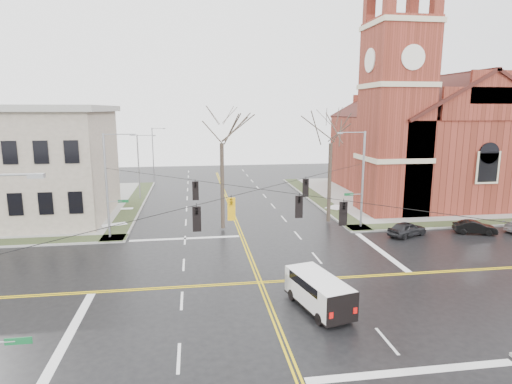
{
  "coord_description": "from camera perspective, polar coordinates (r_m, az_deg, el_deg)",
  "views": [
    {
      "loc": [
        -4.1,
        -25.93,
        11.09
      ],
      "look_at": [
        0.62,
        6.0,
        4.85
      ],
      "focal_mm": 30.0,
      "sensor_mm": 36.0,
      "label": 1
    }
  ],
  "objects": [
    {
      "name": "tree_nw_far",
      "position": [
        41.75,
        -24.22,
        6.39
      ],
      "size": [
        4.0,
        4.0,
        11.71
      ],
      "color": "#322920",
      "rests_on": "ground"
    },
    {
      "name": "parked_car_a",
      "position": [
        40.43,
        19.48,
        -4.66
      ],
      "size": [
        4.16,
        2.95,
        1.31
      ],
      "primitive_type": "imported",
      "rotation": [
        0.0,
        0.0,
        1.98
      ],
      "color": "black",
      "rests_on": "ground"
    },
    {
      "name": "sidewalks",
      "position": [
        28.47,
        0.55,
        -11.82
      ],
      "size": [
        80.0,
        80.0,
        0.17
      ],
      "color": "gray",
      "rests_on": "ground"
    },
    {
      "name": "traffic_signals",
      "position": [
        26.21,
        0.79,
        -1.49
      ],
      "size": [
        8.21,
        8.26,
        1.3
      ],
      "color": "black",
      "rests_on": "ground"
    },
    {
      "name": "tree_ne",
      "position": [
        41.98,
        9.96,
        7.11
      ],
      "size": [
        4.0,
        4.0,
        11.61
      ],
      "color": "#322920",
      "rests_on": "ground"
    },
    {
      "name": "parked_car_b",
      "position": [
        43.62,
        27.15,
        -4.22
      ],
      "size": [
        3.83,
        2.38,
        1.19
      ],
      "primitive_type": "imported",
      "rotation": [
        0.0,
        0.0,
        1.24
      ],
      "color": "black",
      "rests_on": "ground"
    },
    {
      "name": "streetlight_north_b",
      "position": [
        74.52,
        -13.48,
        5.54
      ],
      "size": [
        2.3,
        0.2,
        8.0
      ],
      "color": "gray",
      "rests_on": "ground"
    },
    {
      "name": "church",
      "position": [
        58.42,
        21.42,
        7.59
      ],
      "size": [
        24.28,
        27.48,
        27.5
      ],
      "color": "maroon",
      "rests_on": "ground"
    },
    {
      "name": "civic_building_a",
      "position": [
        49.61,
        -29.53,
        3.05
      ],
      "size": [
        18.0,
        14.0,
        11.0
      ],
      "primitive_type": "cube",
      "color": "gray",
      "rests_on": "ground"
    },
    {
      "name": "signal_pole_nw",
      "position": [
        38.62,
        -19.07,
        1.18
      ],
      "size": [
        2.75,
        0.22,
        9.0
      ],
      "color": "gray",
      "rests_on": "ground"
    },
    {
      "name": "tree_nw_near",
      "position": [
        38.97,
        -4.61,
        7.28
      ],
      "size": [
        4.0,
        4.0,
        11.93
      ],
      "color": "#322920",
      "rests_on": "ground"
    },
    {
      "name": "road_markings",
      "position": [
        28.5,
        0.55,
        -11.95
      ],
      "size": [
        100.0,
        100.0,
        0.01
      ],
      "color": "gold",
      "rests_on": "ground"
    },
    {
      "name": "span_wires",
      "position": [
        26.71,
        0.57,
        0.39
      ],
      "size": [
        23.02,
        23.02,
        0.03
      ],
      "color": "black",
      "rests_on": "ground"
    },
    {
      "name": "streetlight_north_a",
      "position": [
        54.73,
        -15.25,
        3.6
      ],
      "size": [
        2.3,
        0.2,
        8.0
      ],
      "color": "gray",
      "rests_on": "ground"
    },
    {
      "name": "signal_pole_ne",
      "position": [
        40.95,
        13.83,
        2.0
      ],
      "size": [
        2.75,
        0.22,
        9.0
      ],
      "color": "gray",
      "rests_on": "ground"
    },
    {
      "name": "ground",
      "position": [
        28.5,
        0.55,
        -11.96
      ],
      "size": [
        120.0,
        120.0,
        0.0
      ],
      "primitive_type": "plane",
      "color": "black",
      "rests_on": "ground"
    },
    {
      "name": "cargo_van",
      "position": [
        24.99,
        8.12,
        -12.71
      ],
      "size": [
        3.01,
        5.24,
        1.88
      ],
      "rotation": [
        0.0,
        0.0,
        0.24
      ],
      "color": "white",
      "rests_on": "ground"
    }
  ]
}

